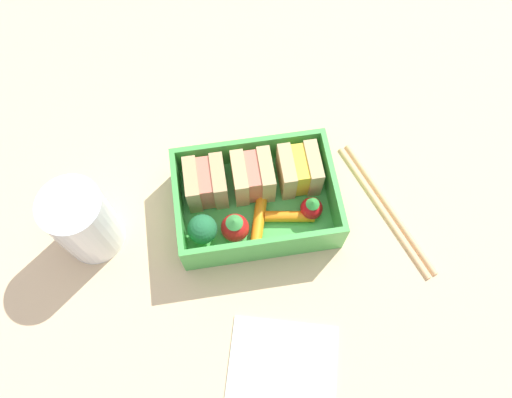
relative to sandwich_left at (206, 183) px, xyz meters
The scene contains 14 objects.
ground_plane 7.29cm from the sandwich_left, 24.40° to the right, with size 120.00×120.00×2.00cm, color beige.
bento_tray 6.42cm from the sandwich_left, 24.40° to the right, with size 17.39×12.28×1.20cm, color green.
bento_rim 5.71cm from the sandwich_left, 24.40° to the right, with size 17.39×12.28×4.29cm.
sandwich_left is the anchor object (origin of this frame).
sandwich_center_left 5.20cm from the sandwich_left, ahead, with size 4.37×4.72×4.68cm.
sandwich_center 10.40cm from the sandwich_left, ahead, with size 4.37×4.72×4.68cm.
broccoli_floret 5.43cm from the sandwich_left, 100.27° to the right, with size 3.18×3.18×4.10cm.
strawberry_left 5.93cm from the sandwich_left, 65.46° to the right, with size 3.08×3.08×3.68cm.
carrot_stick_far_left 7.08cm from the sandwich_left, 40.38° to the right, with size 1.27×1.27×5.38cm, color orange.
carrot_stick_left 9.91cm from the sandwich_left, 28.25° to the right, with size 1.23×1.23×5.48cm, color orange.
strawberry_far_left 11.90cm from the sandwich_left, 21.19° to the right, with size 2.48×2.48×3.08cm.
chopstick_pair 20.67cm from the sandwich_left, 13.29° to the right, with size 7.52×17.59×0.70cm.
drinking_glass 13.40cm from the sandwich_left, 166.78° to the right, with size 6.42×6.42×9.49cm, color white.
folded_napkin 20.77cm from the sandwich_left, 76.58° to the right, with size 10.86×9.20×0.40cm, color silver.
Camera 1 is at (-3.31, -21.51, 52.97)cm, focal length 35.00 mm.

